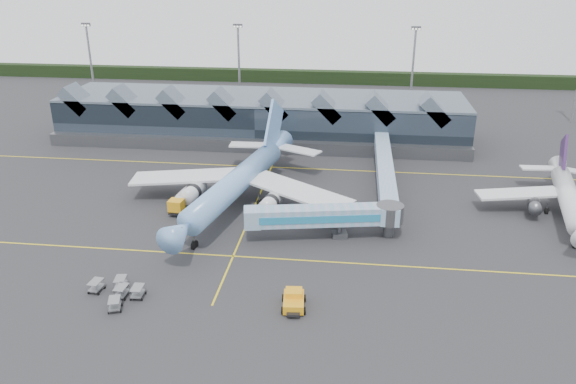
# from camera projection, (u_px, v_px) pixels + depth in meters

# --- Properties ---
(ground) EXTENTS (260.00, 260.00, 0.00)m
(ground) POSITION_uv_depth(u_px,v_px,m) (244.00, 230.00, 84.62)
(ground) COLOR #262629
(ground) RESTS_ON ground
(taxi_stripes) EXTENTS (120.00, 60.00, 0.01)m
(taxi_stripes) POSITION_uv_depth(u_px,v_px,m) (256.00, 204.00, 93.78)
(taxi_stripes) COLOR yellow
(taxi_stripes) RESTS_ON ground
(tree_line_far) EXTENTS (260.00, 4.00, 4.00)m
(tree_line_far) POSITION_uv_depth(u_px,v_px,m) (308.00, 77.00, 184.65)
(tree_line_far) COLOR black
(tree_line_far) RESTS_ON ground
(terminal) EXTENTS (90.00, 22.25, 12.52)m
(terminal) POSITION_uv_depth(u_px,v_px,m) (262.00, 117.00, 126.69)
(terminal) COLOR black
(terminal) RESTS_ON ground
(light_masts) EXTENTS (132.40, 42.56, 22.45)m
(light_masts) POSITION_uv_depth(u_px,v_px,m) (378.00, 73.00, 135.05)
(light_masts) COLOR gray
(light_masts) RESTS_ON ground
(main_airliner) EXTENTS (38.43, 44.84, 14.49)m
(main_airliner) POSITION_uv_depth(u_px,v_px,m) (240.00, 179.00, 92.42)
(main_airliner) COLOR #73A1E9
(main_airliner) RESTS_ON ground
(regional_jet) EXTENTS (27.69, 30.62, 10.55)m
(regional_jet) POSITION_uv_depth(u_px,v_px,m) (568.00, 196.00, 88.45)
(regional_jet) COLOR silver
(regional_jet) RESTS_ON ground
(jet_bridge) EXTENTS (23.07, 7.41, 5.06)m
(jet_bridge) POSITION_uv_depth(u_px,v_px,m) (333.00, 216.00, 81.14)
(jet_bridge) COLOR #78ABC8
(jet_bridge) RESTS_ON ground
(fuel_truck) EXTENTS (3.27, 9.04, 3.00)m
(fuel_truck) POSITION_uv_depth(u_px,v_px,m) (185.00, 198.00, 91.96)
(fuel_truck) COLOR black
(fuel_truck) RESTS_ON ground
(pushback_tug) EXTENTS (3.11, 4.60, 1.95)m
(pushback_tug) POSITION_uv_depth(u_px,v_px,m) (294.00, 301.00, 65.69)
(pushback_tug) COLOR orange
(pushback_tug) RESTS_ON ground
(baggage_carts) EXTENTS (7.04, 6.82, 1.42)m
(baggage_carts) POSITION_uv_depth(u_px,v_px,m) (118.00, 291.00, 67.79)
(baggage_carts) COLOR gray
(baggage_carts) RESTS_ON ground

